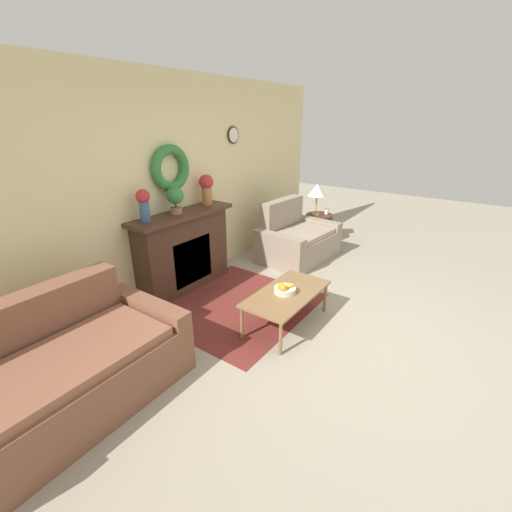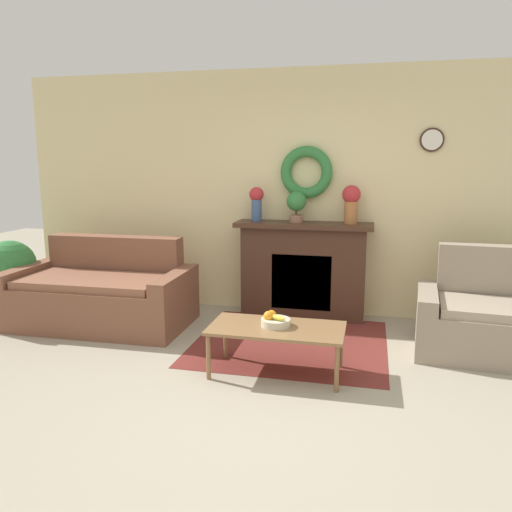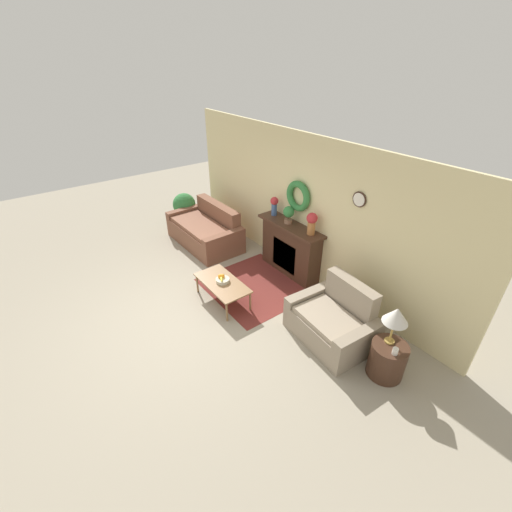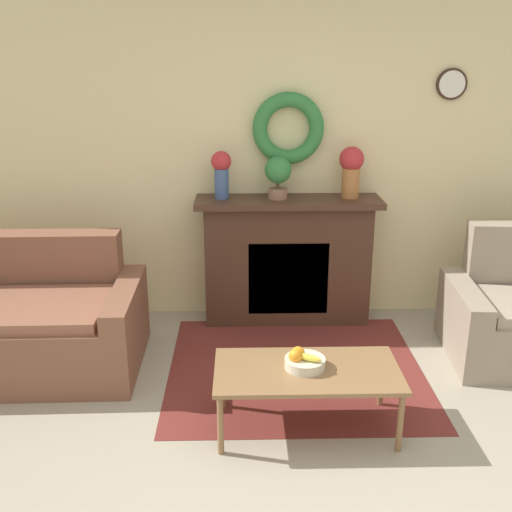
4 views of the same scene
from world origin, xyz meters
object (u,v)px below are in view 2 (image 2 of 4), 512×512
Objects in this scene: vase_on_mantel_right at (351,201)px; potted_plant_floor_by_couch at (10,269)px; loveseat_right at (490,319)px; couch_left at (102,294)px; coffee_table at (277,331)px; fireplace at (303,269)px; vase_on_mantel_left at (257,201)px; potted_plant_on_mantel at (296,204)px; fruit_bowl at (274,320)px.

potted_plant_floor_by_couch is at bearing -169.38° from vase_on_mantel_right.
loveseat_right is 1.77m from vase_on_mantel_right.
couch_left is 2.82m from vase_on_mantel_right.
vase_on_mantel_right reaches higher than coffee_table.
couch_left is at bearing 157.74° from coffee_table.
loveseat_right is 1.57× the size of potted_plant_floor_by_couch.
vase_on_mantel_left is (-0.53, 0.01, 0.74)m from fireplace.
vase_on_mantel_left is 1.12× the size of potted_plant_on_mantel.
fruit_bowl is at bearing -71.93° from vase_on_mantel_left.
loveseat_right is at bearing -0.17° from potted_plant_floor_by_couch.
loveseat_right is 5.53× the size of fruit_bowl.
fruit_bowl is 1.85m from vase_on_mantel_right.
fireplace is 2.19m from couch_left.
coffee_table is (0.00, -1.58, -0.17)m from fireplace.
potted_plant_floor_by_couch reaches higher than fruit_bowl.
couch_left is 2.19m from fruit_bowl.
fireplace is 0.91m from vase_on_mantel_left.
fireplace is at bearing 163.45° from loveseat_right.
fireplace is 6.17× the size of fruit_bowl.
potted_plant_on_mantel is (-0.09, 1.57, 0.89)m from coffee_table.
coffee_table is 1.91m from vase_on_mantel_left.
couch_left is at bearing 158.00° from fruit_bowl.
fireplace is at bearing 89.26° from fruit_bowl.
couch_left is 2.22× the size of potted_plant_floor_by_couch.
fireplace is at bearing -179.36° from vase_on_mantel_right.
couch_left is at bearing -159.60° from potted_plant_on_mantel.
vase_on_mantel_left is at bearing 14.56° from potted_plant_floor_by_couch.
potted_plant_floor_by_couch is at bearing -175.34° from loveseat_right.
vase_on_mantel_left is 0.92× the size of vase_on_mantel_right.
potted_plant_on_mantel reaches higher than coffee_table.
coffee_table is at bearing -148.93° from loveseat_right.
vase_on_mantel_right is (0.52, 1.57, 0.85)m from fruit_bowl.
fruit_bowl is at bearing -22.81° from couch_left.
potted_plant_on_mantel is (-1.88, 0.69, 0.94)m from loveseat_right.
vase_on_mantel_right is at bearing 71.78° from fruit_bowl.
fireplace is at bearing 12.12° from potted_plant_floor_by_couch.
loveseat_right is (1.79, -0.70, -0.22)m from fireplace.
fireplace is 0.79× the size of couch_left.
coffee_table is 1.90m from vase_on_mantel_right.
coffee_table is 2.67× the size of vase_on_mantel_right.
fruit_bowl is 1.85m from vase_on_mantel_left.
couch_left is at bearing -2.85° from potted_plant_floor_by_couch.
coffee_table is 3.23× the size of potted_plant_on_mantel.
potted_plant_on_mantel is (0.45, -0.02, -0.02)m from vase_on_mantel_left.
potted_plant_floor_by_couch is (-3.11, -0.67, -0.73)m from potted_plant_on_mantel.
fireplace is 4.41× the size of potted_plant_on_mantel.
fruit_bowl is at bearing -90.74° from fireplace.
loveseat_right is 3.27× the size of vase_on_mantel_right.
coffee_table is (-1.79, -0.88, 0.05)m from loveseat_right.
fruit_bowl is (-1.81, -0.86, 0.13)m from loveseat_right.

